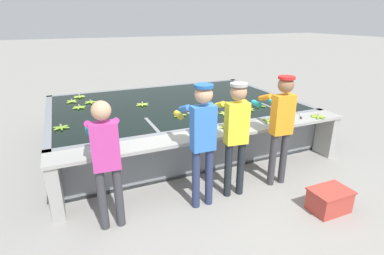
% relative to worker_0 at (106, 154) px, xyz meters
% --- Properties ---
extents(ground_plane, '(80.00, 80.00, 0.00)m').
position_rel_worker_0_xyz_m(ground_plane, '(1.77, 0.30, -1.00)').
color(ground_plane, gray).
rests_on(ground_plane, ground).
extents(wash_tank, '(5.01, 3.42, 0.83)m').
position_rel_worker_0_xyz_m(wash_tank, '(1.77, 2.44, -0.59)').
color(wash_tank, gray).
rests_on(wash_tank, ground).
extents(work_ledge, '(5.01, 0.45, 0.83)m').
position_rel_worker_0_xyz_m(work_ledge, '(1.77, 0.52, -0.39)').
color(work_ledge, '#9E9E99').
rests_on(work_ledge, ground).
extents(worker_0, '(0.43, 0.72, 1.67)m').
position_rel_worker_0_xyz_m(worker_0, '(0.00, 0.00, 0.00)').
color(worker_0, '#38383D').
rests_on(worker_0, ground).
extents(worker_1, '(0.41, 0.73, 1.75)m').
position_rel_worker_0_xyz_m(worker_1, '(1.25, -0.04, 0.07)').
color(worker_1, navy).
rests_on(worker_1, ground).
extents(worker_2, '(0.46, 0.74, 1.71)m').
position_rel_worker_0_xyz_m(worker_2, '(1.80, 0.02, 0.04)').
color(worker_2, '#1E2328').
rests_on(worker_2, ground).
extents(worker_3, '(0.44, 0.74, 1.74)m').
position_rel_worker_0_xyz_m(worker_3, '(2.60, 0.03, 0.07)').
color(worker_3, '#38383D').
rests_on(worker_3, ground).
extents(banana_bunch_floating_0, '(0.28, 0.28, 0.08)m').
position_rel_worker_0_xyz_m(banana_bunch_floating_0, '(2.78, 1.77, -0.15)').
color(banana_bunch_floating_0, '#93BC3D').
rests_on(banana_bunch_floating_0, wash_tank).
extents(banana_bunch_floating_1, '(0.28, 0.28, 0.08)m').
position_rel_worker_0_xyz_m(banana_bunch_floating_1, '(-0.12, 2.80, -0.15)').
color(banana_bunch_floating_1, '#8CB738').
rests_on(banana_bunch_floating_1, wash_tank).
extents(banana_bunch_floating_2, '(0.28, 0.28, 0.08)m').
position_rel_worker_0_xyz_m(banana_bunch_floating_2, '(1.09, 2.50, -0.15)').
color(banana_bunch_floating_2, '#9EC642').
rests_on(banana_bunch_floating_2, wash_tank).
extents(banana_bunch_floating_3, '(0.28, 0.26, 0.08)m').
position_rel_worker_0_xyz_m(banana_bunch_floating_3, '(2.88, 1.32, -0.15)').
color(banana_bunch_floating_3, '#75A333').
rests_on(banana_bunch_floating_3, wash_tank).
extents(banana_bunch_floating_4, '(0.26, 0.28, 0.08)m').
position_rel_worker_0_xyz_m(banana_bunch_floating_4, '(-0.05, 3.71, -0.15)').
color(banana_bunch_floating_4, '#9EC642').
rests_on(banana_bunch_floating_4, wash_tank).
extents(banana_bunch_floating_5, '(0.23, 0.23, 0.08)m').
position_rel_worker_0_xyz_m(banana_bunch_floating_5, '(-0.23, 3.34, -0.15)').
color(banana_bunch_floating_5, '#9EC642').
rests_on(banana_bunch_floating_5, wash_tank).
extents(banana_bunch_floating_6, '(0.28, 0.28, 0.08)m').
position_rel_worker_0_xyz_m(banana_bunch_floating_6, '(2.38, 1.28, -0.16)').
color(banana_bunch_floating_6, '#9EC642').
rests_on(banana_bunch_floating_6, wash_tank).
extents(banana_bunch_floating_7, '(0.27, 0.27, 0.08)m').
position_rel_worker_0_xyz_m(banana_bunch_floating_7, '(0.13, 3.12, -0.15)').
color(banana_bunch_floating_7, '#8CB738').
rests_on(banana_bunch_floating_7, wash_tank).
extents(banana_bunch_floating_8, '(0.27, 0.28, 0.08)m').
position_rel_worker_0_xyz_m(banana_bunch_floating_8, '(0.13, 1.10, -0.15)').
color(banana_bunch_floating_8, '#93BC3D').
rests_on(banana_bunch_floating_8, wash_tank).
extents(banana_bunch_floating_9, '(0.28, 0.28, 0.08)m').
position_rel_worker_0_xyz_m(banana_bunch_floating_9, '(2.57, 2.49, -0.15)').
color(banana_bunch_floating_9, '#9EC642').
rests_on(banana_bunch_floating_9, wash_tank).
extents(banana_bunch_floating_10, '(0.25, 0.25, 0.08)m').
position_rel_worker_0_xyz_m(banana_bunch_floating_10, '(3.25, 1.45, -0.15)').
color(banana_bunch_floating_10, '#7FAD33').
rests_on(banana_bunch_floating_10, wash_tank).
extents(banana_bunch_floating_11, '(0.28, 0.27, 0.08)m').
position_rel_worker_0_xyz_m(banana_bunch_floating_11, '(1.53, 1.53, -0.15)').
color(banana_bunch_floating_11, '#75A333').
rests_on(banana_bunch_floating_11, wash_tank).
extents(banana_bunch_floating_12, '(0.27, 0.28, 0.08)m').
position_rel_worker_0_xyz_m(banana_bunch_floating_12, '(-0.48, 1.68, -0.15)').
color(banana_bunch_floating_12, '#75A333').
rests_on(banana_bunch_floating_12, wash_tank).
extents(banana_bunch_ledge_0, '(0.28, 0.28, 0.08)m').
position_rel_worker_0_xyz_m(banana_bunch_ledge_0, '(2.01, 0.60, -0.15)').
color(banana_bunch_ledge_0, '#9EC642').
rests_on(banana_bunch_ledge_0, work_ledge).
extents(banana_bunch_ledge_1, '(0.28, 0.28, 0.08)m').
position_rel_worker_0_xyz_m(banana_bunch_ledge_1, '(3.79, 0.43, -0.15)').
color(banana_bunch_ledge_1, '#8CB738').
rests_on(banana_bunch_ledge_1, work_ledge).
extents(banana_bunch_ledge_2, '(0.27, 0.27, 0.08)m').
position_rel_worker_0_xyz_m(banana_bunch_ledge_2, '(2.84, 0.60, -0.15)').
color(banana_bunch_ledge_2, '#8CB738').
rests_on(banana_bunch_ledge_2, work_ledge).
extents(knife_0, '(0.25, 0.28, 0.02)m').
position_rel_worker_0_xyz_m(knife_0, '(3.53, 0.58, -0.16)').
color(knife_0, silver).
rests_on(knife_0, work_ledge).
extents(crate, '(0.55, 0.39, 0.32)m').
position_rel_worker_0_xyz_m(crate, '(2.79, -0.89, -0.84)').
color(crate, '#B73D33').
rests_on(crate, ground).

